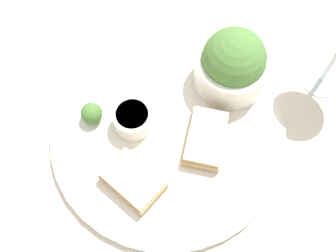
{
  "coord_description": "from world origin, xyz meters",
  "views": [
    {
      "loc": [
        -0.23,
        0.11,
        0.6
      ],
      "look_at": [
        0.0,
        0.0,
        0.03
      ],
      "focal_mm": 45.0,
      "sensor_mm": 36.0,
      "label": 1
    }
  ],
  "objects_px": {
    "salad_bowl": "(233,64)",
    "cheese_toast_far": "(133,181)",
    "sauce_ramekin": "(133,118)",
    "cheese_toast_near": "(206,138)"
  },
  "relations": [
    {
      "from": "salad_bowl",
      "to": "cheese_toast_far",
      "type": "xyz_separation_m",
      "value": [
        -0.09,
        0.21,
        -0.03
      ]
    },
    {
      "from": "salad_bowl",
      "to": "sauce_ramekin",
      "type": "height_order",
      "value": "salad_bowl"
    },
    {
      "from": "cheese_toast_near",
      "to": "cheese_toast_far",
      "type": "bearing_deg",
      "value": 96.1
    },
    {
      "from": "salad_bowl",
      "to": "sauce_ramekin",
      "type": "xyz_separation_m",
      "value": [
        -0.01,
        0.17,
        -0.02
      ]
    },
    {
      "from": "cheese_toast_near",
      "to": "sauce_ramekin",
      "type": "bearing_deg",
      "value": 49.38
    },
    {
      "from": "cheese_toast_near",
      "to": "cheese_toast_far",
      "type": "distance_m",
      "value": 0.12
    },
    {
      "from": "sauce_ramekin",
      "to": "cheese_toast_far",
      "type": "relative_size",
      "value": 0.59
    },
    {
      "from": "salad_bowl",
      "to": "cheese_toast_far",
      "type": "height_order",
      "value": "salad_bowl"
    },
    {
      "from": "sauce_ramekin",
      "to": "cheese_toast_far",
      "type": "xyz_separation_m",
      "value": [
        -0.09,
        0.04,
        -0.01
      ]
    },
    {
      "from": "cheese_toast_near",
      "to": "salad_bowl",
      "type": "bearing_deg",
      "value": -46.66
    }
  ]
}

